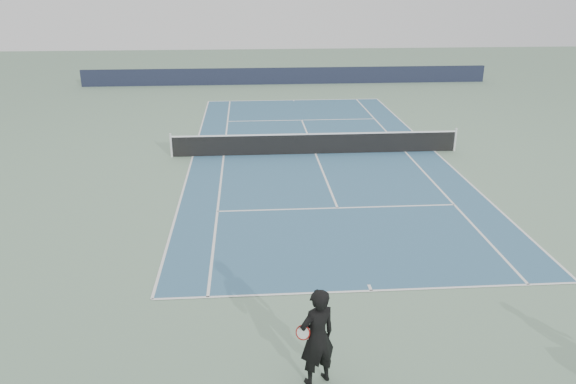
{
  "coord_description": "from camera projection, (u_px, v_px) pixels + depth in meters",
  "views": [
    {
      "loc": [
        -3.01,
        -24.06,
        7.42
      ],
      "look_at": [
        -1.8,
        -7.57,
        1.1
      ],
      "focal_mm": 35.0,
      "sensor_mm": 36.0,
      "label": 1
    }
  ],
  "objects": [
    {
      "name": "court_surface",
      "position": [
        315.0,
        154.0,
        25.27
      ],
      "size": [
        10.97,
        23.77,
        0.01
      ],
      "primitive_type": "cube",
      "color": "#35607F",
      "rests_on": "ground"
    },
    {
      "name": "windscreen_far",
      "position": [
        287.0,
        76.0,
        41.71
      ],
      "size": [
        30.0,
        0.25,
        1.2
      ],
      "primitive_type": "cube",
      "color": "black",
      "rests_on": "ground"
    },
    {
      "name": "tennis_player",
      "position": [
        317.0,
        337.0,
        10.66
      ],
      "size": [
        0.94,
        0.83,
        2.06
      ],
      "color": "black",
      "rests_on": "ground"
    },
    {
      "name": "ground",
      "position": [
        315.0,
        154.0,
        25.27
      ],
      "size": [
        80.0,
        80.0,
        0.0
      ],
      "primitive_type": "plane",
      "color": "gray"
    },
    {
      "name": "tennis_net",
      "position": [
        316.0,
        143.0,
        25.09
      ],
      "size": [
        12.9,
        0.1,
        1.07
      ],
      "color": "silver",
      "rests_on": "ground"
    }
  ]
}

